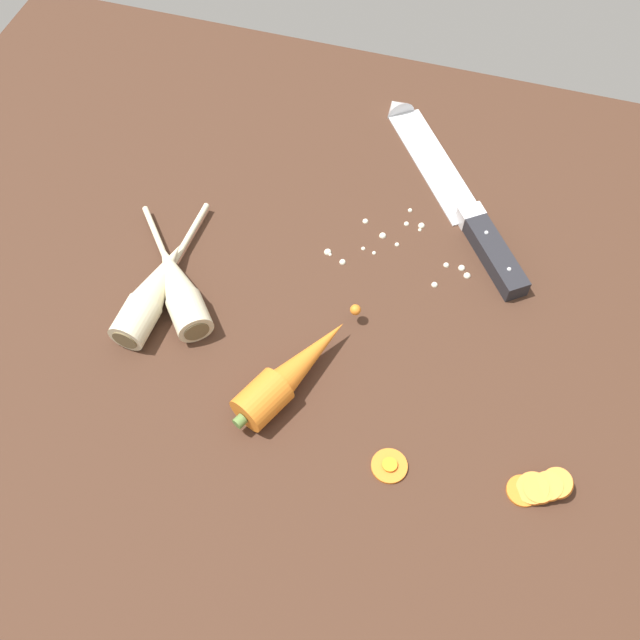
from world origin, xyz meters
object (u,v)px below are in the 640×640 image
object	(u,v)px
carrot_slice_stack	(539,487)
carrot_slice_stray_near	(389,465)
parsnip_front	(153,291)
whole_carrot	(291,372)
chefs_knife	(449,185)
parsnip_mid_left	(178,287)

from	to	relation	value
carrot_slice_stack	carrot_slice_stray_near	xyz separation A→B (cm)	(-14.36, -1.76, -0.46)
parsnip_front	carrot_slice_stack	xyz separation A→B (cm)	(44.26, -9.90, -1.16)
whole_carrot	carrot_slice_stack	size ratio (longest dim) A/B	2.84
whole_carrot	parsnip_front	xyz separation A→B (cm)	(-17.77, 5.44, -0.12)
parsnip_front	carrot_slice_stray_near	xyz separation A→B (cm)	(29.90, -11.65, -1.62)
chefs_knife	parsnip_mid_left	xyz separation A→B (cm)	(-26.00, -24.82, 1.33)
parsnip_front	parsnip_mid_left	size ratio (longest dim) A/B	1.27
chefs_knife	parsnip_front	xyz separation A→B (cm)	(-28.41, -26.13, 1.33)
whole_carrot	carrot_slice_stack	distance (cm)	26.90
chefs_knife	carrot_slice_stray_near	xyz separation A→B (cm)	(1.48, -37.79, -0.29)
carrot_slice_stack	parsnip_mid_left	bearing A→B (deg)	165.01
chefs_knife	carrot_slice_stack	xyz separation A→B (cm)	(15.85, -36.03, 0.17)
chefs_knife	carrot_slice_stray_near	size ratio (longest dim) A/B	8.27
carrot_slice_stray_near	chefs_knife	bearing A→B (deg)	92.25
parsnip_mid_left	parsnip_front	bearing A→B (deg)	-151.46
whole_carrot	parsnip_front	world-z (taller)	whole_carrot
carrot_slice_stack	carrot_slice_stray_near	world-z (taller)	carrot_slice_stack
whole_carrot	chefs_knife	bearing A→B (deg)	71.37
chefs_knife	carrot_slice_stray_near	world-z (taller)	chefs_knife
carrot_slice_stray_near	carrot_slice_stack	bearing A→B (deg)	6.97
parsnip_front	parsnip_mid_left	xyz separation A→B (cm)	(2.41, 1.31, 0.00)
parsnip_mid_left	carrot_slice_stack	xyz separation A→B (cm)	(41.85, -11.21, -1.16)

